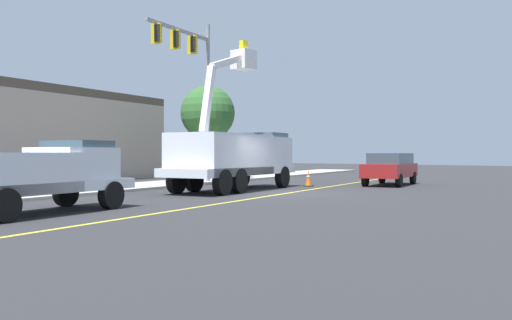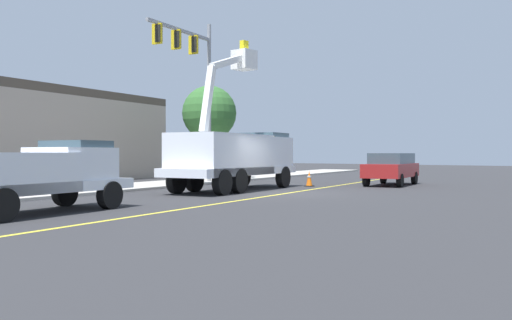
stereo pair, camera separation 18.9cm
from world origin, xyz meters
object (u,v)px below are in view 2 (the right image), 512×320
passing_minivan (391,167)px  service_pickup_truck (36,173)px  utility_bucket_truck (236,155)px  traffic_signal_mast (193,69)px  traffic_cone_mid_front (309,179)px

passing_minivan → service_pickup_truck: bearing=174.7°
utility_bucket_truck → traffic_signal_mast: size_ratio=0.95×
utility_bucket_truck → service_pickup_truck: size_ratio=1.45×
traffic_cone_mid_front → traffic_signal_mast: size_ratio=0.09×
traffic_signal_mast → passing_minivan: bearing=-54.0°
service_pickup_truck → passing_minivan: service_pickup_truck is taller
traffic_cone_mid_front → service_pickup_truck: bearing=-176.2°
utility_bucket_truck → passing_minivan: bearing=-25.2°
traffic_signal_mast → service_pickup_truck: bearing=-152.0°
traffic_cone_mid_front → traffic_signal_mast: bearing=114.1°
service_pickup_truck → passing_minivan: bearing=-5.3°
utility_bucket_truck → traffic_signal_mast: bearing=67.8°
utility_bucket_truck → traffic_signal_mast: 6.85m
service_pickup_truck → traffic_cone_mid_front: 15.36m
passing_minivan → utility_bucket_truck: bearing=154.8°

